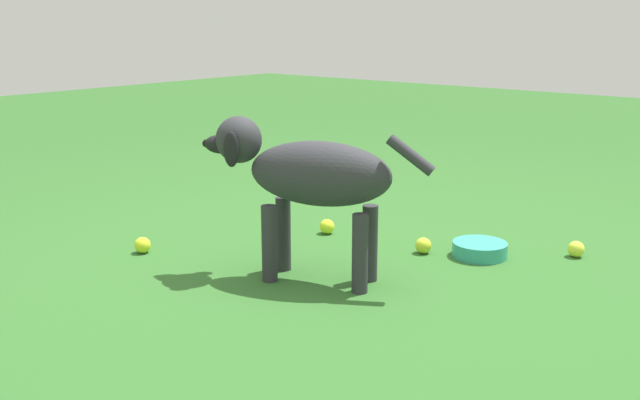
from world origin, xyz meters
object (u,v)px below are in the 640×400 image
at_px(tennis_ball_2, 327,226).
at_px(tennis_ball_3, 143,245).
at_px(dog, 307,175).
at_px(tennis_ball_0, 576,249).
at_px(water_bowl, 480,249).
at_px(tennis_ball_1, 423,246).

height_order(tennis_ball_2, tennis_ball_3, same).
distance_m(dog, tennis_ball_3, 0.83).
xyz_separation_m(tennis_ball_0, tennis_ball_3, (1.08, -1.39, 0.00)).
bearing_deg(water_bowl, tennis_ball_0, 128.73).
height_order(tennis_ball_3, water_bowl, tennis_ball_3).
xyz_separation_m(tennis_ball_1, tennis_ball_2, (0.03, -0.48, 0.00)).
distance_m(tennis_ball_2, water_bowl, 0.69).
bearing_deg(tennis_ball_1, tennis_ball_0, 125.12).
bearing_deg(dog, tennis_ball_3, -4.54).
relative_size(dog, tennis_ball_1, 12.64).
relative_size(dog, tennis_ball_0, 12.64).
bearing_deg(tennis_ball_3, water_bowl, 127.56).
bearing_deg(water_bowl, tennis_ball_3, -52.44).
relative_size(tennis_ball_0, tennis_ball_1, 1.00).
height_order(dog, water_bowl, dog).
bearing_deg(water_bowl, tennis_ball_1, -61.06).
relative_size(tennis_ball_0, tennis_ball_2, 1.00).
distance_m(tennis_ball_0, water_bowl, 0.39).
xyz_separation_m(dog, tennis_ball_1, (-0.53, 0.17, -0.36)).
bearing_deg(tennis_ball_3, tennis_ball_0, 127.81).
relative_size(tennis_ball_1, water_bowl, 0.30).
xyz_separation_m(tennis_ball_0, water_bowl, (0.24, -0.30, -0.00)).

